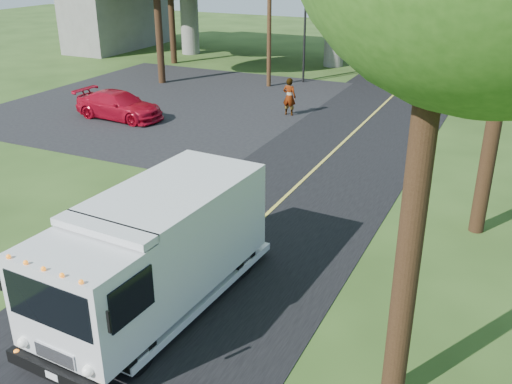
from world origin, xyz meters
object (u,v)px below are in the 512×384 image
Objects in this scene: step_van at (157,249)px; pedestrian at (289,97)px; utility_pole at (269,9)px; red_sedan at (119,105)px; traffic_signal at (305,31)px.

step_van is 3.58× the size of pedestrian.
utility_pole is at bearing -53.40° from pedestrian.
step_van reaches higher than red_sedan.
traffic_signal is at bearing 53.13° from utility_pole.
utility_pole is 11.15m from red_sedan.
utility_pole is 1.93× the size of red_sedan.
utility_pole reaches higher than red_sedan.
pedestrian is (-3.65, 16.90, -0.58)m from step_van.
traffic_signal is at bearing 106.48° from step_van.
utility_pole reaches higher than step_van.
utility_pole is at bearing 111.16° from step_van.
step_van reaches higher than pedestrian.
utility_pole reaches higher than traffic_signal.
red_sedan is (-11.06, 12.67, -0.86)m from step_van.
utility_pole is (-1.50, -2.00, 1.40)m from traffic_signal.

